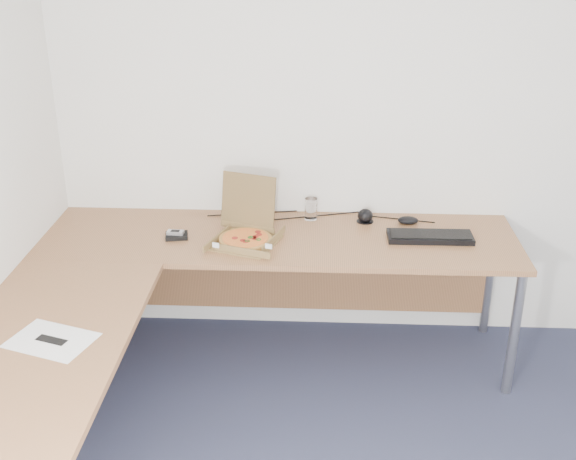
# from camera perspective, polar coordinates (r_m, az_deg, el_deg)

# --- Properties ---
(room_shell) EXTENTS (3.50, 3.50, 2.50)m
(room_shell) POSITION_cam_1_polar(r_m,az_deg,el_deg) (2.30, 9.71, -3.32)
(room_shell) COLOR white
(room_shell) RESTS_ON ground
(desk) EXTENTS (2.50, 2.20, 0.73)m
(desk) POSITION_cam_1_polar(r_m,az_deg,el_deg) (3.44, -6.50, -3.76)
(desk) COLOR #9B653E
(desk) RESTS_ON ground
(pizza_box) EXTENTS (0.30, 0.35, 0.31)m
(pizza_box) POSITION_cam_1_polar(r_m,az_deg,el_deg) (3.70, -3.39, -0.43)
(pizza_box) COLOR olive
(pizza_box) RESTS_ON desk
(drinking_glass) EXTENTS (0.07, 0.07, 0.12)m
(drinking_glass) POSITION_cam_1_polar(r_m,az_deg,el_deg) (3.97, 1.84, 1.70)
(drinking_glass) COLOR white
(drinking_glass) RESTS_ON desk
(keyboard) EXTENTS (0.44, 0.16, 0.03)m
(keyboard) POSITION_cam_1_polar(r_m,az_deg,el_deg) (3.81, 11.24, -0.54)
(keyboard) COLOR black
(keyboard) RESTS_ON desk
(mouse) EXTENTS (0.12, 0.08, 0.04)m
(mouse) POSITION_cam_1_polar(r_m,az_deg,el_deg) (3.97, 9.54, 0.76)
(mouse) COLOR black
(mouse) RESTS_ON desk
(wallet) EXTENTS (0.13, 0.11, 0.02)m
(wallet) POSITION_cam_1_polar(r_m,az_deg,el_deg) (3.80, -8.86, -0.46)
(wallet) COLOR black
(wallet) RESTS_ON desk
(phone) EXTENTS (0.09, 0.05, 0.02)m
(phone) POSITION_cam_1_polar(r_m,az_deg,el_deg) (3.80, -8.97, -0.19)
(phone) COLOR #B2B5BA
(phone) RESTS_ON wallet
(paper_sheet) EXTENTS (0.38, 0.32, 0.00)m
(paper_sheet) POSITION_cam_1_polar(r_m,az_deg,el_deg) (3.04, -18.33, -8.33)
(paper_sheet) COLOR white
(paper_sheet) RESTS_ON desk
(dome_speaker) EXTENTS (0.09, 0.09, 0.08)m
(dome_speaker) POSITION_cam_1_polar(r_m,az_deg,el_deg) (3.96, 6.18, 1.20)
(dome_speaker) COLOR black
(dome_speaker) RESTS_ON desk
(cable_bundle) EXTENTS (0.61, 0.13, 0.01)m
(cable_bundle) POSITION_cam_1_polar(r_m,az_deg,el_deg) (4.02, 2.19, 1.13)
(cable_bundle) COLOR black
(cable_bundle) RESTS_ON desk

